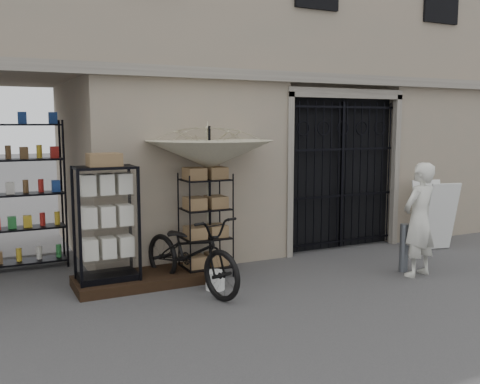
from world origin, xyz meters
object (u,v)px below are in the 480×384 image
shopkeeper (417,275)px  easel_sign (435,215)px  white_bucket (215,280)px  market_umbrella (209,147)px  display_cabinet (106,229)px  bicycle (191,289)px  wire_rack (206,226)px  steel_bollard (404,248)px

shopkeeper → easel_sign: (1.65, 1.25, 0.67)m
white_bucket → market_umbrella: bearing=72.0°
display_cabinet → bicycle: 1.53m
shopkeeper → display_cabinet: bearing=-29.7°
market_umbrella → bicycle: bearing=-133.1°
display_cabinet → shopkeeper: bearing=5.7°
white_bucket → bicycle: size_ratio=0.13×
easel_sign → display_cabinet: bearing=-170.3°
display_cabinet → market_umbrella: bearing=25.7°
white_bucket → bicycle: bearing=152.9°
market_umbrella → bicycle: (-0.57, -0.61, -2.07)m
white_bucket → wire_rack: bearing=78.0°
display_cabinet → bicycle: size_ratio=0.85×
display_cabinet → market_umbrella: market_umbrella is taller
steel_bollard → easel_sign: size_ratio=0.61×
display_cabinet → shopkeeper: (4.64, -1.48, -0.91)m
market_umbrella → steel_bollard: market_umbrella is taller
white_bucket → steel_bollard: steel_bollard is taller
market_umbrella → steel_bollard: bearing=-23.4°
bicycle → shopkeeper: 3.66m
bicycle → easel_sign: 5.24m
shopkeeper → bicycle: bearing=-26.9°
steel_bollard → easel_sign: 1.96m
market_umbrella → shopkeeper: (2.97, -1.55, -2.07)m
display_cabinet → steel_bollard: (4.61, -1.20, -0.50)m
steel_bollard → display_cabinet: bearing=165.4°
bicycle → display_cabinet: bearing=137.2°
display_cabinet → white_bucket: (1.43, -0.70, -0.77)m
steel_bollard → white_bucket: bearing=171.0°
display_cabinet → bicycle: bearing=-2.5°
market_umbrella → bicycle: market_umbrella is taller
market_umbrella → white_bucket: size_ratio=10.10×
market_umbrella → shopkeeper: size_ratio=1.57×
steel_bollard → easel_sign: (1.68, 0.97, 0.27)m
easel_sign → steel_bollard: bearing=-138.2°
wire_rack → bicycle: (-0.47, -0.56, -0.81)m
display_cabinet → wire_rack: (1.58, 0.02, -0.09)m
bicycle → steel_bollard: size_ratio=2.67×
wire_rack → easel_sign: (4.72, -0.25, -0.14)m
white_bucket → easel_sign: easel_sign is taller
display_cabinet → steel_bollard: bearing=8.7°
display_cabinet → wire_rack: size_ratio=1.10×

